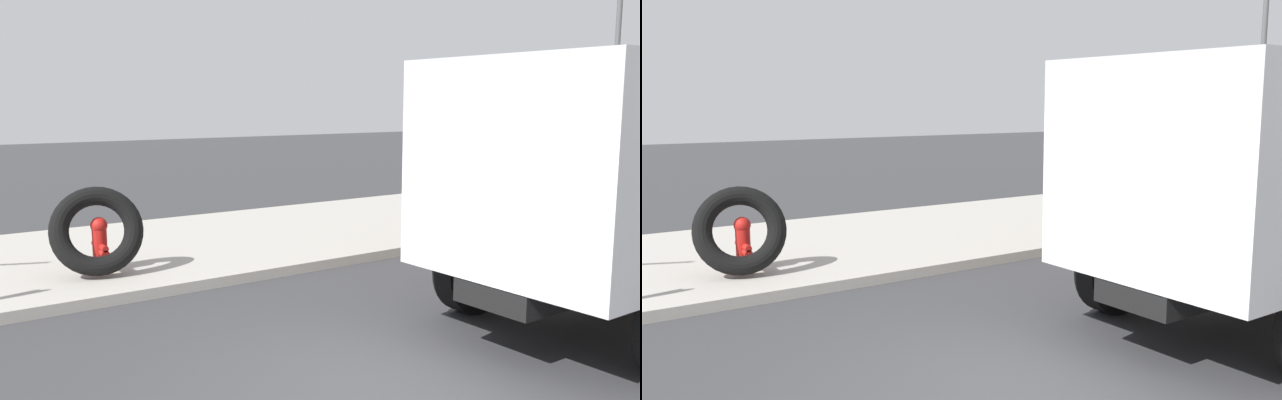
# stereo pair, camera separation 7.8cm
# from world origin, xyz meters

# --- Properties ---
(sidewalk_curb) EXTENTS (36.00, 5.00, 0.15)m
(sidewalk_curb) POSITION_xyz_m (0.00, 6.50, 0.07)
(sidewalk_curb) COLOR #ADA89E
(sidewalk_curb) RESTS_ON ground
(fire_hydrant) EXTENTS (0.24, 0.53, 0.80)m
(fire_hydrant) POSITION_xyz_m (-0.81, 5.19, 0.58)
(fire_hydrant) COLOR red
(fire_hydrant) RESTS_ON sidewalk_curb
(loose_tire) EXTENTS (1.39, 0.96, 1.28)m
(loose_tire) POSITION_xyz_m (-0.88, 5.04, 0.79)
(loose_tire) COLOR black
(loose_tire) RESTS_ON sidewalk_curb
(street_light_pole) EXTENTS (0.12, 0.12, 6.04)m
(street_light_pole) POSITION_xyz_m (10.91, 4.71, 3.17)
(street_light_pole) COLOR #595B5E
(street_light_pole) RESTS_ON sidewalk_curb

